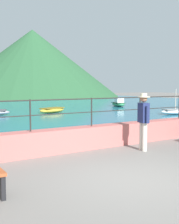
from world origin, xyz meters
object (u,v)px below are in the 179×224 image
Objects in this scene: person_walking at (143,119)px; boat_3 at (118,103)px; boat_6 at (177,111)px; boat_0 at (52,110)px.

person_walking reaches higher than boat_3.
boat_6 is (-1.60, -8.21, -0.07)m from boat_3.
boat_0 is 8.55m from boat_6.
boat_3 is 8.36m from boat_6.
boat_0 is at bearing 138.55° from boat_6.
person_walking is 12.87m from boat_0.
boat_3 is at bearing 53.74° from person_walking.
person_walking is 0.71× the size of boat_0.
boat_3 reaches higher than boat_0.
boat_0 is 8.41m from boat_3.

